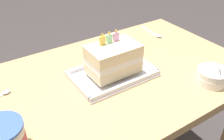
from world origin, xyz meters
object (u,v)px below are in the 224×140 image
serving_spoon_by_bowls (156,35)px  foil_tray (113,74)px  bowl_stack (212,76)px  serving_spoon_near_tray (0,95)px  birthday_cake (113,58)px  ice_cream_tub (4,140)px

serving_spoon_by_bowls → foil_tray: bearing=-154.9°
bowl_stack → serving_spoon_near_tray: (-0.70, 0.36, -0.02)m
birthday_cake → serving_spoon_near_tray: bearing=164.5°
birthday_cake → serving_spoon_by_bowls: 0.44m
serving_spoon_by_bowls → ice_cream_tub: bearing=-158.2°
bowl_stack → birthday_cake: bearing=140.2°
ice_cream_tub → serving_spoon_near_tray: (0.04, 0.26, -0.05)m
foil_tray → birthday_cake: bearing=90.0°
birthday_cake → ice_cream_tub: (-0.45, -0.15, -0.03)m
bowl_stack → ice_cream_tub: (-0.74, 0.09, 0.02)m
serving_spoon_near_tray → ice_cream_tub: bearing=-98.7°
foil_tray → serving_spoon_by_bowls: foil_tray is taller
ice_cream_tub → serving_spoon_near_tray: bearing=81.3°
foil_tray → ice_cream_tub: ice_cream_tub is taller
bowl_stack → serving_spoon_near_tray: bearing=152.9°
bowl_stack → serving_spoon_by_bowls: (0.10, 0.43, -0.02)m
birthday_cake → serving_spoon_by_bowls: (0.39, 0.18, -0.08)m
serving_spoon_near_tray → serving_spoon_by_bowls: size_ratio=0.88×
foil_tray → serving_spoon_by_bowls: size_ratio=1.95×
foil_tray → bowl_stack: bearing=-39.8°
birthday_cake → bowl_stack: bearing=-39.8°
foil_tray → bowl_stack: 0.38m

